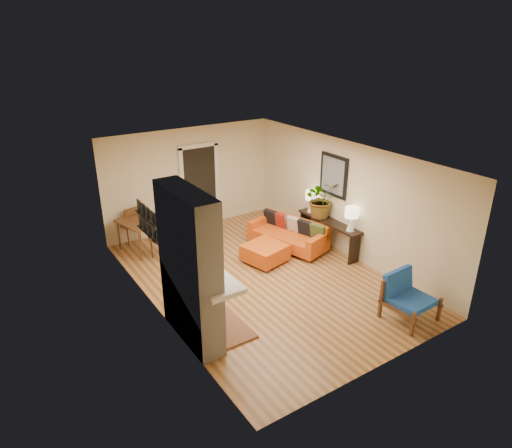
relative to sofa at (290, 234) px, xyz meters
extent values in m
plane|color=#C3824B|center=(-1.41, -0.89, -0.32)|extent=(6.50, 6.50, 0.00)
plane|color=white|center=(-1.41, -0.89, 2.28)|extent=(6.50, 6.50, 0.00)
plane|color=beige|center=(-1.41, 2.36, 0.98)|extent=(4.50, 0.00, 4.50)
plane|color=beige|center=(-1.41, -4.14, 0.98)|extent=(4.50, 0.00, 4.50)
plane|color=beige|center=(-3.66, -0.89, 0.98)|extent=(0.00, 6.50, 6.50)
plane|color=beige|center=(0.84, -0.89, 0.98)|extent=(0.00, 6.50, 6.50)
cube|color=black|center=(-1.16, 2.33, 0.73)|extent=(0.88, 0.06, 2.10)
cube|color=white|center=(-1.65, 2.32, 0.73)|extent=(0.10, 0.08, 2.18)
cube|color=white|center=(-0.67, 2.32, 0.73)|extent=(0.10, 0.08, 2.18)
cube|color=white|center=(-1.16, 2.32, 1.81)|extent=(1.08, 0.08, 0.10)
cube|color=black|center=(0.81, -0.49, 1.43)|extent=(0.04, 0.85, 0.95)
cube|color=slate|center=(0.79, -0.49, 1.43)|extent=(0.01, 0.70, 0.80)
cube|color=black|center=(-3.62, -0.54, 1.10)|extent=(0.06, 0.95, 0.02)
cube|color=black|center=(-3.62, -0.54, 1.40)|extent=(0.06, 0.95, 0.02)
cube|color=white|center=(-3.45, -1.89, 1.54)|extent=(0.42, 1.50, 1.48)
cube|color=white|center=(-3.45, -1.89, 0.24)|extent=(0.42, 1.50, 1.12)
cube|color=white|center=(-3.20, -1.89, 0.80)|extent=(0.60, 1.68, 0.08)
cube|color=black|center=(-3.23, -1.89, 0.13)|extent=(0.03, 0.72, 0.78)
cube|color=brown|center=(-2.94, -1.89, -0.30)|extent=(0.75, 1.30, 0.04)
cube|color=black|center=(-3.12, -1.89, 0.02)|extent=(0.30, 0.36, 0.48)
cylinder|color=black|center=(-3.12, -1.89, 0.46)|extent=(0.10, 0.10, 0.40)
cube|color=gold|center=(-3.22, -1.89, 1.43)|extent=(0.04, 0.95, 0.95)
cube|color=silver|center=(-3.20, -1.89, 1.43)|extent=(0.01, 0.82, 0.82)
cylinder|color=silver|center=(-0.13, -0.89, -0.28)|extent=(0.04, 0.04, 0.09)
cylinder|color=silver|center=(0.46, -0.72, -0.28)|extent=(0.04, 0.04, 0.09)
cylinder|color=silver|center=(-0.60, 0.68, -0.28)|extent=(0.04, 0.04, 0.09)
cylinder|color=silver|center=(0.00, 0.86, -0.28)|extent=(0.04, 0.04, 0.09)
cube|color=orange|center=(-0.07, -0.02, -0.10)|extent=(1.28, 2.00, 0.26)
cube|color=orange|center=(0.23, 0.07, 0.19)|extent=(0.69, 1.83, 0.31)
cube|color=orange|center=(0.17, -0.83, 0.12)|extent=(0.81, 0.38, 0.18)
cube|color=orange|center=(-0.31, 0.79, 0.12)|extent=(0.81, 0.38, 0.18)
cube|color=#3B5022|center=(0.31, -0.64, 0.23)|extent=(0.27, 0.39, 0.37)
cube|color=black|center=(0.21, -0.30, 0.23)|extent=(0.27, 0.39, 0.37)
cube|color=#B4B3AE|center=(0.11, 0.03, 0.23)|extent=(0.27, 0.39, 0.37)
cube|color=maroon|center=(0.02, 0.33, 0.23)|extent=(0.27, 0.39, 0.37)
cube|color=black|center=(-0.08, 0.67, 0.23)|extent=(0.27, 0.39, 0.37)
cylinder|color=silver|center=(-1.19, -0.74, -0.29)|extent=(0.05, 0.05, 0.06)
cylinder|color=silver|center=(-0.54, -0.59, -0.29)|extent=(0.05, 0.05, 0.06)
cylinder|color=silver|center=(-1.34, -0.10, -0.29)|extent=(0.05, 0.05, 0.06)
cylinder|color=silver|center=(-0.70, 0.05, -0.29)|extent=(0.05, 0.05, 0.06)
cube|color=orange|center=(-0.94, -0.35, -0.08)|extent=(0.98, 0.98, 0.35)
cube|color=brown|center=(-0.39, -3.56, -0.01)|extent=(0.09, 0.78, 0.05)
cube|color=brown|center=(-0.37, -3.91, -0.09)|extent=(0.05, 0.05, 0.46)
cube|color=brown|center=(-0.40, -3.22, 0.04)|extent=(0.05, 0.05, 0.73)
cube|color=brown|center=(0.36, -3.53, -0.01)|extent=(0.09, 0.78, 0.05)
cube|color=brown|center=(0.38, -3.87, -0.09)|extent=(0.05, 0.05, 0.46)
cube|color=brown|center=(0.34, -3.18, 0.04)|extent=(0.05, 0.05, 0.73)
cube|color=blue|center=(-0.01, -3.54, 0.05)|extent=(0.72, 0.68, 0.10)
cube|color=blue|center=(-0.03, -3.23, 0.31)|extent=(0.70, 0.21, 0.43)
cube|color=brown|center=(-3.06, 1.70, 0.41)|extent=(0.92, 1.13, 0.04)
cylinder|color=brown|center=(-3.22, 1.22, 0.04)|extent=(0.05, 0.05, 0.71)
cylinder|color=brown|center=(-2.68, 1.35, 0.04)|extent=(0.05, 0.05, 0.71)
cylinder|color=brown|center=(-3.43, 2.04, 0.04)|extent=(0.05, 0.05, 0.71)
cylinder|color=brown|center=(-2.89, 2.18, 0.04)|extent=(0.05, 0.05, 0.71)
cube|color=brown|center=(-2.75, 1.11, 0.12)|extent=(0.51, 0.51, 0.04)
cube|color=brown|center=(-2.80, 1.30, 0.37)|extent=(0.41, 0.14, 0.45)
cylinder|color=brown|center=(-2.88, 0.91, -0.10)|extent=(0.04, 0.04, 0.44)
cylinder|color=brown|center=(-2.55, 0.99, -0.10)|extent=(0.04, 0.04, 0.44)
cylinder|color=brown|center=(-2.96, 1.23, -0.10)|extent=(0.04, 0.04, 0.44)
cylinder|color=brown|center=(-2.63, 1.31, -0.10)|extent=(0.04, 0.04, 0.44)
cube|color=brown|center=(-3.07, 2.36, 0.12)|extent=(0.51, 0.51, 0.04)
cube|color=brown|center=(-3.02, 2.16, 0.37)|extent=(0.41, 0.14, 0.45)
cylinder|color=brown|center=(-3.19, 2.15, -0.10)|extent=(0.04, 0.04, 0.44)
cylinder|color=brown|center=(-2.87, 2.23, -0.10)|extent=(0.04, 0.04, 0.44)
cylinder|color=brown|center=(-3.28, 2.48, -0.10)|extent=(0.04, 0.04, 0.44)
cylinder|color=brown|center=(-2.95, 2.56, -0.10)|extent=(0.04, 0.04, 0.44)
cube|color=black|center=(0.66, -0.61, 0.38)|extent=(0.34, 1.85, 0.05)
cube|color=black|center=(0.66, -1.46, 0.02)|extent=(0.30, 0.04, 0.68)
cube|color=black|center=(0.66, 0.24, 0.02)|extent=(0.30, 0.04, 0.68)
cone|color=white|center=(0.66, -1.29, 0.55)|extent=(0.18, 0.18, 0.30)
cylinder|color=white|center=(0.66, -1.29, 0.73)|extent=(0.03, 0.03, 0.06)
cylinder|color=#FFEABF|center=(0.66, -1.29, 0.83)|extent=(0.30, 0.30, 0.22)
cone|color=white|center=(0.66, 0.05, 0.55)|extent=(0.18, 0.18, 0.30)
cylinder|color=white|center=(0.66, 0.05, 0.73)|extent=(0.03, 0.03, 0.06)
cylinder|color=#FFEABF|center=(0.66, 0.05, 0.83)|extent=(0.30, 0.30, 0.22)
imported|color=#1E5919|center=(0.65, -0.32, 0.85)|extent=(1.00, 0.94, 0.90)
camera|label=1|loc=(-6.05, -7.78, 4.43)|focal=32.00mm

